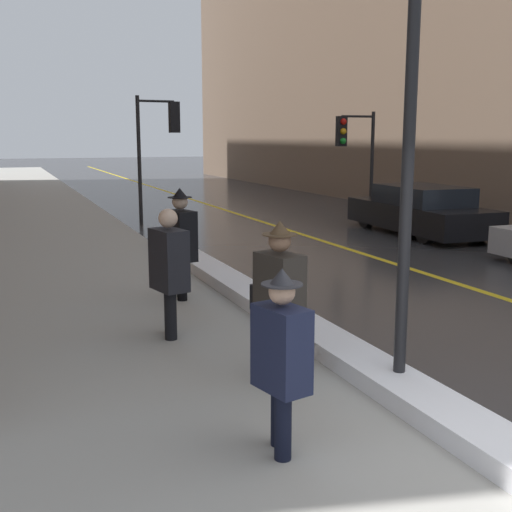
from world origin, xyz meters
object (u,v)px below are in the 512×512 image
object	(u,v)px
pedestrian_in_glasses	(181,239)
pedestrian_trailing	(281,354)
traffic_light_far	(353,142)
pedestrian_in_fedora	(279,295)
lamp_post	(412,71)
traffic_light_near	(161,132)
pedestrian_nearside	(169,267)
parked_car_black	(420,211)

from	to	relation	value
pedestrian_in_glasses	pedestrian_trailing	bearing A→B (deg)	-19.65
traffic_light_far	pedestrian_in_fedora	world-z (taller)	traffic_light_far
lamp_post	traffic_light_near	distance (m)	13.73
traffic_light_near	traffic_light_far	distance (m)	5.82
lamp_post	pedestrian_in_fedora	bearing A→B (deg)	145.38
pedestrian_in_fedora	pedestrian_trailing	bearing A→B (deg)	-36.07
pedestrian_trailing	pedestrian_in_fedora	xyz separation A→B (m)	(0.62, 1.46, 0.09)
pedestrian_trailing	pedestrian_in_fedora	distance (m)	1.59
pedestrian_in_fedora	pedestrian_nearside	distance (m)	2.02
pedestrian_in_glasses	parked_car_black	distance (m)	8.95
traffic_light_near	pedestrian_nearside	distance (m)	11.52
pedestrian_in_fedora	parked_car_black	xyz separation A→B (m)	(7.72, 8.22, -0.32)
pedestrian_in_fedora	pedestrian_in_glasses	xyz separation A→B (m)	(-0.02, 3.75, 0.04)
pedestrian_nearside	traffic_light_near	bearing A→B (deg)	153.68
pedestrian_in_glasses	pedestrian_in_fedora	bearing A→B (deg)	-12.78
pedestrian_trailing	pedestrian_in_fedora	bearing A→B (deg)	143.93
traffic_light_near	pedestrian_nearside	bearing A→B (deg)	-107.30
pedestrian_trailing	parked_car_black	distance (m)	12.78
lamp_post	pedestrian_trailing	xyz separation A→B (m)	(-1.64, -0.75, -2.30)
traffic_light_far	pedestrian_in_glasses	world-z (taller)	traffic_light_far
pedestrian_nearside	parked_car_black	distance (m)	10.52
pedestrian_nearside	lamp_post	bearing A→B (deg)	20.07
parked_car_black	pedestrian_trailing	bearing A→B (deg)	141.74
pedestrian_in_fedora	traffic_light_near	bearing A→B (deg)	158.47
pedestrian_in_glasses	lamp_post	bearing A→B (deg)	0.08
lamp_post	traffic_light_far	distance (m)	13.86
pedestrian_trailing	pedestrian_in_glasses	world-z (taller)	pedestrian_in_glasses
pedestrian_nearside	traffic_light_far	bearing A→B (deg)	126.32
pedestrian_trailing	pedestrian_in_glasses	distance (m)	5.25
lamp_post	parked_car_black	bearing A→B (deg)	53.12
lamp_post	traffic_light_far	size ratio (longest dim) A/B	1.60
lamp_post	pedestrian_in_fedora	world-z (taller)	lamp_post
pedestrian_in_fedora	parked_car_black	world-z (taller)	pedestrian_in_fedora
lamp_post	parked_car_black	xyz separation A→B (m)	(6.70, 8.93, -2.53)
pedestrian_in_fedora	pedestrian_in_glasses	size ratio (longest dim) A/B	0.97
traffic_light_near	traffic_light_far	xyz separation A→B (m)	(5.62, -1.48, -0.30)
lamp_post	pedestrian_trailing	world-z (taller)	lamp_post
lamp_post	pedestrian_nearside	bearing A→B (deg)	123.21
traffic_light_near	parked_car_black	xyz separation A→B (m)	(5.81, -4.76, -2.08)
pedestrian_in_fedora	parked_car_black	distance (m)	11.28
traffic_light_far	pedestrian_in_fedora	distance (m)	13.83
traffic_light_far	traffic_light_near	bearing A→B (deg)	-13.83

